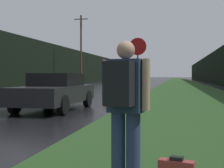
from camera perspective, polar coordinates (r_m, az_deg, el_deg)
grass_verge at (r=41.07m, az=12.80°, el=-0.26°), size 6.00×240.00×0.02m
lane_stripe_c at (r=16.65m, az=-11.21°, el=-2.78°), size 0.12×3.00×0.01m
lane_stripe_d at (r=23.25m, az=-4.51°, el=-1.56°), size 0.12×3.00×0.01m
lane_stripe_e at (r=30.03m, az=-0.81°, el=-0.87°), size 0.12×3.00×0.01m
lane_stripe_f at (r=36.89m, az=1.53°, el=-0.43°), size 0.12×3.00×0.01m
treeline_far_side at (r=53.74m, az=-6.59°, el=3.06°), size 2.00×140.00×5.44m
treeline_near_side at (r=51.52m, az=19.27°, el=2.89°), size 2.00×140.00×5.16m
utility_pole_far at (r=41.12m, az=-5.67°, el=6.31°), size 1.80×0.24×9.14m
stop_sign at (r=13.06m, az=4.72°, el=3.79°), size 0.72×0.07×2.82m
hitchhiker_with_backpack at (r=3.45m, az=2.28°, el=-3.46°), size 0.55×0.46×1.62m
car_passing_near at (r=11.47m, az=-10.34°, el=-1.30°), size 1.86×4.40×1.33m
car_passing_far at (r=39.01m, az=5.28°, el=0.70°), size 2.03×4.09×1.39m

